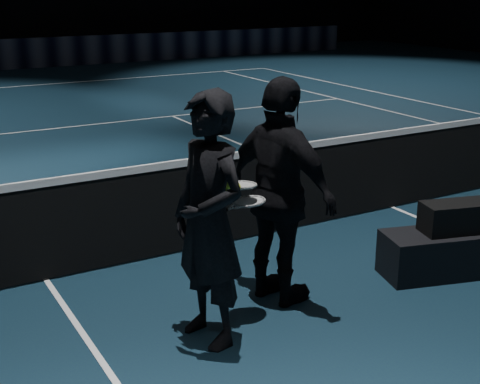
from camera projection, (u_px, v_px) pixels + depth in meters
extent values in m
plane|color=#0E2032|center=(392.00, 207.00, 7.97)|extent=(36.00, 36.00, 0.00)
cube|color=black|center=(395.00, 171.00, 7.84)|extent=(12.80, 0.02, 0.86)
cube|color=white|center=(398.00, 132.00, 7.69)|extent=(12.80, 0.03, 0.07)
cube|color=black|center=(51.00, 52.00, 20.67)|extent=(22.00, 0.15, 0.90)
cube|color=black|center=(455.00, 252.00, 6.14)|extent=(1.44, 0.81, 0.41)
cube|color=black|center=(459.00, 217.00, 6.04)|extent=(0.74, 0.47, 0.27)
cube|color=white|center=(472.00, 222.00, 5.92)|extent=(0.31, 0.09, 0.09)
imported|color=black|center=(209.00, 221.00, 4.79)|extent=(0.57, 0.76, 1.89)
imported|color=black|center=(281.00, 193.00, 5.41)|extent=(0.73, 1.19, 1.89)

